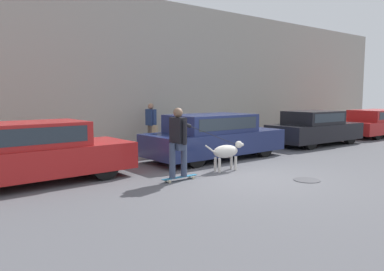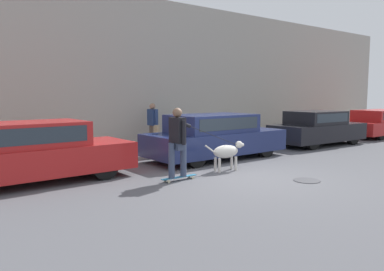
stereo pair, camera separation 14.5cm
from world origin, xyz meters
TOP-DOWN VIEW (x-y plane):
  - ground_plane at (0.00, 0.00)m, footprint 36.00×36.00m
  - back_wall at (0.00, 5.88)m, footprint 32.00×0.30m
  - sidewalk_curb at (0.00, 4.64)m, footprint 30.00×2.14m
  - parked_car_0 at (-4.26, 2.49)m, footprint 4.42×1.81m
  - parked_car_1 at (1.11, 2.49)m, footprint 4.62×1.88m
  - parked_car_2 at (6.38, 2.50)m, footprint 4.16×1.78m
  - parked_car_3 at (11.35, 2.50)m, footprint 4.50×1.74m
  - dog at (0.14, 0.87)m, footprint 1.21×0.41m
  - skateboarder at (-1.52, 0.70)m, footprint 2.50×0.60m
  - pedestrian_with_bag at (0.41, 5.09)m, footprint 0.22×0.72m
  - manhole_cover at (0.87, -1.09)m, footprint 0.61×0.61m

SIDE VIEW (x-z plane):
  - ground_plane at x=0.00m, z-range 0.00..0.00m
  - manhole_cover at x=0.87m, z-range 0.00..0.01m
  - sidewalk_curb at x=0.00m, z-range 0.00..0.13m
  - dog at x=0.14m, z-range 0.12..0.88m
  - parked_car_3 at x=11.35m, z-range -0.01..1.27m
  - parked_car_2 at x=6.38m, z-range -0.02..1.33m
  - parked_car_1 at x=1.11m, z-range -0.01..1.37m
  - parked_car_0 at x=-4.26m, z-range -0.01..1.37m
  - skateboarder at x=-1.52m, z-range 0.12..1.81m
  - pedestrian_with_bag at x=0.41m, z-range 0.20..1.76m
  - back_wall at x=0.00m, z-range 0.00..5.47m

